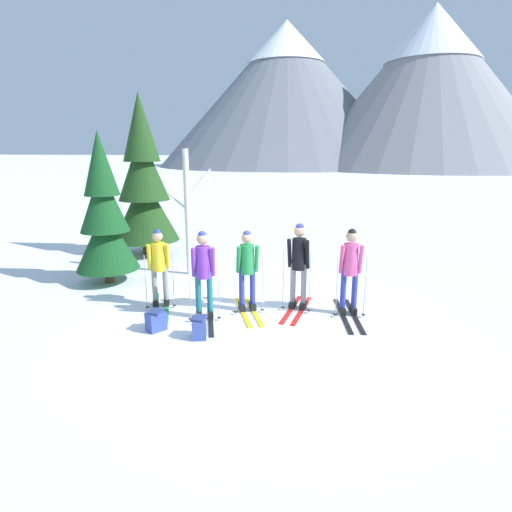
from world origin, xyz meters
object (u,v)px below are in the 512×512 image
skier_in_yellow (159,264)px  backpack_on_snow_beside (156,321)px  skier_in_black (299,263)px  pine_tree_near (144,183)px  skier_in_pink (350,267)px  birch_tree_tall (188,211)px  backpack_on_snow_front (199,327)px  skier_in_purple (203,270)px  skier_in_green (247,266)px  pine_tree_mid (104,216)px

skier_in_yellow → backpack_on_snow_beside: size_ratio=4.30×
skier_in_black → backpack_on_snow_beside: size_ratio=4.44×
skier_in_yellow → pine_tree_near: size_ratio=0.36×
skier_in_yellow → skier_in_pink: skier_in_pink is taller
skier_in_pink → backpack_on_snow_beside: 3.78m
pine_tree_near → birch_tree_tall: pine_tree_near is taller
skier_in_yellow → backpack_on_snow_front: size_ratio=4.51×
skier_in_purple → pine_tree_near: 5.71m
skier_in_purple → skier_in_green: 0.90m
skier_in_purple → backpack_on_snow_beside: 1.27m
skier_in_yellow → skier_in_green: (1.81, 0.18, 0.02)m
skier_in_purple → skier_in_pink: bearing=17.6°
skier_in_green → pine_tree_mid: bearing=165.2°
skier_in_black → skier_in_pink: (1.00, -0.03, -0.02)m
backpack_on_snow_front → backpack_on_snow_beside: same height
pine_tree_near → backpack_on_snow_front: bearing=-54.5°
skier_in_pink → birch_tree_tall: size_ratio=0.57×
skier_in_pink → pine_tree_mid: bearing=173.0°
skier_in_green → backpack_on_snow_front: 1.68m
skier_in_yellow → skier_in_green: bearing=5.8°
pine_tree_near → skier_in_purple: bearing=-51.3°
skier_in_green → backpack_on_snow_beside: size_ratio=4.13×
skier_in_green → skier_in_yellow: bearing=-174.2°
pine_tree_mid → birch_tree_tall: size_ratio=1.13×
skier_in_pink → backpack_on_snow_beside: size_ratio=4.53×
skier_in_pink → backpack_on_snow_front: 3.10m
skier_in_yellow → backpack_on_snow_front: 1.97m
backpack_on_snow_beside → pine_tree_mid: bearing=136.0°
skier_in_black → backpack_on_snow_front: size_ratio=4.65×
skier_in_yellow → pine_tree_near: 4.81m
skier_in_purple → skier_in_yellow: bearing=160.9°
backpack_on_snow_beside → backpack_on_snow_front: bearing=-6.5°
birch_tree_tall → backpack_on_snow_front: bearing=-65.5°
backpack_on_snow_beside → skier_in_pink: bearing=26.1°
pine_tree_mid → backpack_on_snow_beside: 3.65m
birch_tree_tall → backpack_on_snow_front: size_ratio=8.36×
skier_in_pink → pine_tree_near: pine_tree_near is taller
skier_in_yellow → skier_in_black: size_ratio=0.97×
skier_in_green → pine_tree_near: (-4.19, 3.79, 1.26)m
backpack_on_snow_front → skier_in_pink: bearing=35.0°
skier_in_purple → birch_tree_tall: 3.14m
pine_tree_near → backpack_on_snow_beside: bearing=-60.9°
skier_in_green → backpack_on_snow_beside: skier_in_green is taller
skier_in_black → pine_tree_mid: bearing=171.9°
skier_in_pink → backpack_on_snow_front: skier_in_pink is taller
pine_tree_near → backpack_on_snow_front: pine_tree_near is taller
skier_in_green → birch_tree_tall: bearing=134.4°
skier_in_purple → birch_tree_tall: size_ratio=0.54×
skier_in_yellow → skier_in_purple: 1.17m
skier_in_black → birch_tree_tall: (-3.10, 1.84, 0.66)m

